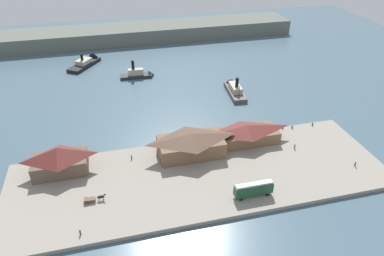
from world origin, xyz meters
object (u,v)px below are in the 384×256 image
at_px(pedestrian_near_cart, 295,146).
at_px(mooring_post_center_west, 283,128).
at_px(pedestrian_by_tram, 132,157).
at_px(mooring_post_east, 292,127).
at_px(street_tram, 254,189).
at_px(ferry_shed_west_terminal, 59,160).
at_px(ferry_shed_customs_shed, 246,133).
at_px(pedestrian_near_east_shed, 355,164).
at_px(pedestrian_walking_east, 80,232).
at_px(horse_cart, 94,199).
at_px(mooring_post_center_east, 313,124).
at_px(ferry_departing_north, 140,74).
at_px(ferry_near_quay, 88,62).
at_px(ferry_moored_west, 234,89).
at_px(ferry_shed_central_terminal, 191,144).

height_order(pedestrian_near_cart, mooring_post_center_west, pedestrian_near_cart).
height_order(pedestrian_by_tram, mooring_post_east, pedestrian_by_tram).
bearing_deg(pedestrian_near_cart, street_tram, -141.15).
height_order(ferry_shed_west_terminal, ferry_shed_customs_shed, ferry_shed_west_terminal).
height_order(ferry_shed_west_terminal, mooring_post_center_west, ferry_shed_west_terminal).
distance_m(pedestrian_near_east_shed, pedestrian_walking_east, 80.08).
bearing_deg(street_tram, mooring_post_center_west, 51.46).
xyz_separation_m(ferry_shed_customs_shed, pedestrian_near_cart, (13.92, -7.70, -2.40)).
bearing_deg(pedestrian_near_cart, horse_cart, -171.86).
bearing_deg(mooring_post_east, mooring_post_center_west, 172.91).
distance_m(street_tram, mooring_post_center_east, 45.05).
relative_size(pedestrian_near_cart, pedestrian_near_east_shed, 1.06).
relative_size(ferry_departing_north, ferry_near_quay, 0.75).
distance_m(ferry_shed_west_terminal, ferry_departing_north, 72.18).
height_order(pedestrian_walking_east, mooring_post_east, pedestrian_walking_east).
xyz_separation_m(ferry_shed_west_terminal, pedestrian_by_tram, (20.60, 0.92, -3.50)).
bearing_deg(pedestrian_by_tram, ferry_moored_west, 39.29).
relative_size(ferry_shed_central_terminal, pedestrian_walking_east, 12.51).
distance_m(pedestrian_near_east_shed, mooring_post_center_west, 27.19).
bearing_deg(mooring_post_center_west, ferry_shed_west_terminal, -175.71).
bearing_deg(ferry_near_quay, ferry_shed_central_terminal, -70.41).
bearing_deg(mooring_post_center_west, pedestrian_near_cart, -98.23).
distance_m(pedestrian_near_cart, ferry_departing_north, 82.46).
distance_m(mooring_post_center_west, mooring_post_center_east, 11.36).
xyz_separation_m(pedestrian_walking_east, ferry_near_quay, (2.01, 113.70, -0.76)).
distance_m(horse_cart, ferry_near_quay, 102.92).
bearing_deg(horse_cart, ferry_shed_west_terminal, 120.38).
relative_size(horse_cart, pedestrian_by_tram, 3.86).
xyz_separation_m(ferry_shed_customs_shed, ferry_departing_north, (-27.30, 63.71, -2.95)).
bearing_deg(ferry_near_quay, ferry_shed_customs_shed, -59.58).
bearing_deg(ferry_departing_north, pedestrian_near_cart, -60.01).
relative_size(pedestrian_near_east_shed, ferry_near_quay, 0.08).
xyz_separation_m(horse_cart, ferry_departing_north, (21.95, 80.44, -0.69)).
xyz_separation_m(mooring_post_center_west, mooring_post_center_east, (11.35, -0.50, 0.00)).
distance_m(pedestrian_walking_east, ferry_moored_west, 90.93).
bearing_deg(ferry_shed_customs_shed, ferry_shed_west_terminal, -178.65).
relative_size(street_tram, pedestrian_near_east_shed, 6.50).
height_order(pedestrian_by_tram, ferry_moored_west, ferry_moored_west).
distance_m(pedestrian_near_east_shed, mooring_post_east, 25.54).
bearing_deg(pedestrian_near_cart, mooring_post_east, 65.90).
relative_size(ferry_near_quay, ferry_moored_west, 1.05).
bearing_deg(ferry_near_quay, pedestrian_near_east_shed, -53.90).
xyz_separation_m(ferry_shed_west_terminal, pedestrian_walking_east, (5.64, -26.15, -3.45)).
bearing_deg(mooring_post_east, ferry_shed_west_terminal, -176.21).
bearing_deg(ferry_departing_north, ferry_shed_west_terminal, -115.44).
bearing_deg(ferry_near_quay, pedestrian_by_tram, -81.49).
relative_size(ferry_shed_west_terminal, mooring_post_center_west, 17.49).
xyz_separation_m(ferry_near_quay, ferry_moored_west, (60.54, -47.70, 0.29)).
bearing_deg(pedestrian_walking_east, ferry_moored_west, 46.54).
height_order(ferry_shed_customs_shed, street_tram, ferry_shed_customs_shed).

